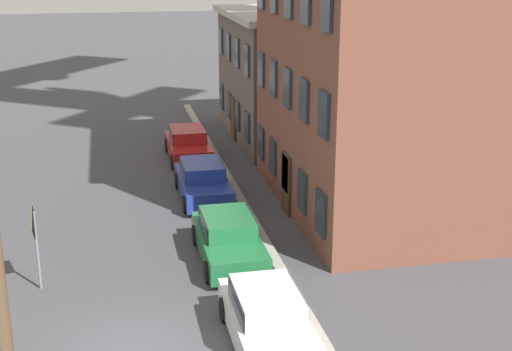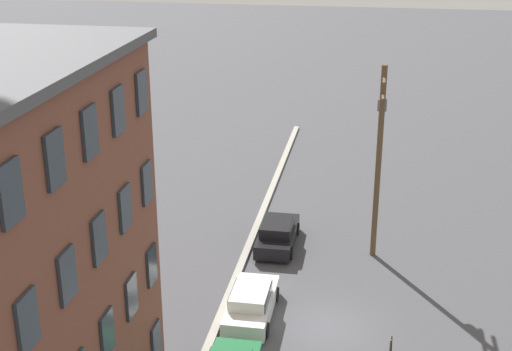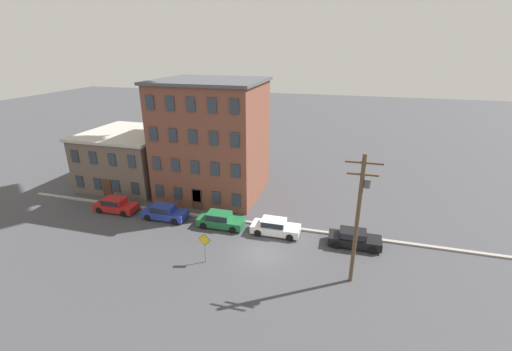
# 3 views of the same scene
# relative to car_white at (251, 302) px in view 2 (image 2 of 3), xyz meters

# --- Properties ---
(ground_plane) EXTENTS (200.00, 200.00, 0.00)m
(ground_plane) POSITION_rel_car_white_xyz_m (-0.29, -3.21, -0.75)
(ground_plane) COLOR #424247
(kerb_strip) EXTENTS (56.00, 0.36, 0.16)m
(kerb_strip) POSITION_rel_car_white_xyz_m (-0.29, 1.29, -0.67)
(kerb_strip) COLOR #9E998E
(kerb_strip) RESTS_ON ground_plane
(car_white) EXTENTS (4.40, 1.92, 1.43)m
(car_white) POSITION_rel_car_white_xyz_m (0.00, 0.00, 0.00)
(car_white) COLOR silver
(car_white) RESTS_ON ground_plane
(car_black) EXTENTS (4.40, 1.92, 1.43)m
(car_black) POSITION_rel_car_white_xyz_m (6.95, -0.13, 0.00)
(car_black) COLOR black
(car_black) RESTS_ON ground_plane
(utility_pole) EXTENTS (2.40, 0.44, 9.72)m
(utility_pole) POSITION_rel_car_white_xyz_m (6.84, -5.04, 4.70)
(utility_pole) COLOR brown
(utility_pole) RESTS_ON ground_plane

